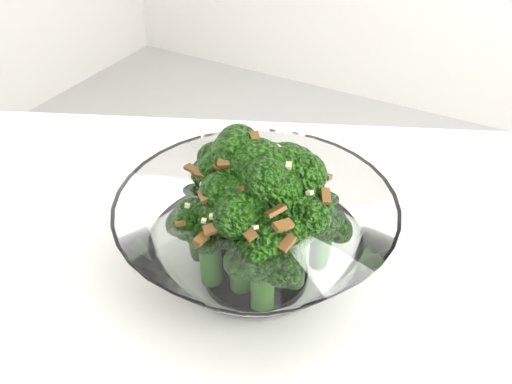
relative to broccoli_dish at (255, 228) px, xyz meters
The scene contains 1 object.
broccoli_dish is the anchor object (origin of this frame).
Camera 1 is at (0.11, -0.44, 1.15)m, focal length 40.00 mm.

